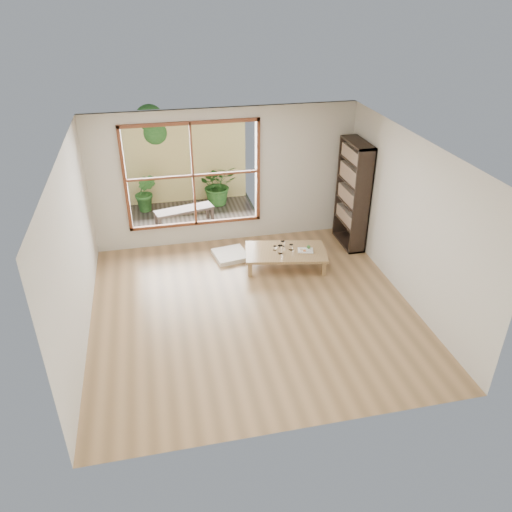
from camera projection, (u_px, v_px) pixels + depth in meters
The scene contains 15 objects.
ground at pixel (252, 308), 7.95m from camera, with size 5.00×5.00×0.00m, color tan.
low_table at pixel (286, 253), 8.96m from camera, with size 1.56×1.06×0.31m.
floor_cushion at pixel (230, 255), 9.36m from camera, with size 0.59×0.59×0.09m, color white.
bookshelf at pixel (353, 195), 9.39m from camera, with size 0.33×0.92×2.04m, color black.
glass_tall at pixel (280, 249), 8.82m from camera, with size 0.09×0.09×0.16m, color silver.
glass_mid at pixel (291, 247), 8.95m from camera, with size 0.07×0.07×0.10m, color silver.
glass_short at pixel (283, 244), 9.07m from camera, with size 0.08×0.08×0.10m, color silver.
glass_small at pixel (275, 248), 8.94m from camera, with size 0.06×0.06×0.08m, color silver.
food_tray at pixel (306, 250), 8.94m from camera, with size 0.31×0.26×0.09m.
deck at pixel (192, 219), 10.86m from camera, with size 2.80×2.00×0.05m, color #3E352D.
garden_bench at pixel (184, 211), 10.35m from camera, with size 1.26×0.63×0.38m.
bamboo_fence at pixel (184, 164), 11.27m from camera, with size 2.80×0.06×1.80m, color #CDBC69.
shrub_right at pixel (218, 184), 11.29m from camera, with size 0.84×0.73×0.94m, color #325F23.
shrub_left at pixel (146, 192), 10.95m from camera, with size 0.48×0.39×0.88m, color #325F23.
garden_tree at pixel (150, 130), 11.05m from camera, with size 1.04×0.85×2.22m.
Camera 1 is at (-1.33, -6.38, 4.62)m, focal length 35.00 mm.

